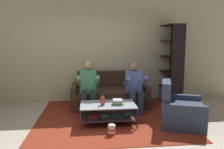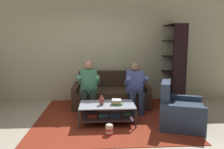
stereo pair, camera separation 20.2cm
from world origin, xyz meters
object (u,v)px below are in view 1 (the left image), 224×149
(armchair, at_px, (180,111))
(person_seated_left, at_px, (88,85))
(bookshelf, at_px, (170,68))
(person_seated_right, at_px, (135,85))
(coffee_table, at_px, (108,111))
(popcorn_tub, at_px, (112,129))
(couch, at_px, (109,95))
(book_stack, at_px, (118,102))
(vase, at_px, (103,101))

(armchair, bearing_deg, person_seated_left, 153.17)
(person_seated_left, bearing_deg, bookshelf, 20.62)
(person_seated_right, xyz_separation_m, coffee_table, (-0.69, -0.68, -0.38))
(person_seated_left, xyz_separation_m, coffee_table, (0.39, -0.69, -0.40))
(person_seated_left, xyz_separation_m, popcorn_tub, (0.40, -1.27, -0.56))
(couch, distance_m, bookshelf, 1.86)
(book_stack, bearing_deg, coffee_table, 165.00)
(book_stack, distance_m, popcorn_tub, 0.66)
(person_seated_right, bearing_deg, person_seated_left, 179.79)
(couch, height_order, person_seated_right, person_seated_right)
(person_seated_right, relative_size, book_stack, 4.66)
(person_seated_right, height_order, bookshelf, bookshelf)
(couch, relative_size, person_seated_left, 1.57)
(bookshelf, bearing_deg, book_stack, -136.57)
(couch, bearing_deg, armchair, -49.36)
(person_seated_right, bearing_deg, armchair, -51.28)
(vase, xyz_separation_m, armchair, (1.53, -0.17, -0.21))
(person_seated_left, xyz_separation_m, armchair, (1.81, -0.92, -0.38))
(coffee_table, relative_size, vase, 5.99)
(couch, distance_m, person_seated_left, 0.87)
(person_seated_right, xyz_separation_m, bookshelf, (1.18, 0.85, 0.29))
(armchair, relative_size, popcorn_tub, 5.57)
(person_seated_left, relative_size, armchair, 1.07)
(bookshelf, xyz_separation_m, armchair, (-0.45, -1.77, -0.65))
(armchair, distance_m, popcorn_tub, 1.46)
(popcorn_tub, bearing_deg, person_seated_left, 107.72)
(person_seated_right, bearing_deg, coffee_table, -135.07)
(coffee_table, height_order, vase, vase)
(person_seated_right, distance_m, vase, 1.10)
(couch, distance_m, armchair, 1.95)
(person_seated_right, bearing_deg, couch, 133.50)
(book_stack, bearing_deg, person_seated_left, 128.21)
(couch, height_order, book_stack, couch)
(coffee_table, xyz_separation_m, bookshelf, (1.87, 1.54, 0.67))
(vase, bearing_deg, popcorn_tub, -76.57)
(popcorn_tub, bearing_deg, armchair, 13.97)
(coffee_table, xyz_separation_m, popcorn_tub, (0.01, -0.58, -0.16))
(person_seated_left, xyz_separation_m, book_stack, (0.58, -0.74, -0.21))
(couch, bearing_deg, person_seated_left, -133.70)
(coffee_table, distance_m, bookshelf, 2.51)
(person_seated_right, distance_m, popcorn_tub, 1.53)
(coffee_table, height_order, book_stack, book_stack)
(armchair, bearing_deg, coffee_table, 170.89)
(couch, bearing_deg, book_stack, -88.16)
(person_seated_right, relative_size, popcorn_tub, 5.77)
(popcorn_tub, bearing_deg, couch, 85.77)
(person_seated_right, height_order, armchair, person_seated_right)
(person_seated_left, bearing_deg, person_seated_right, -0.21)
(vase, height_order, bookshelf, bookshelf)
(book_stack, bearing_deg, person_seated_right, 55.88)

